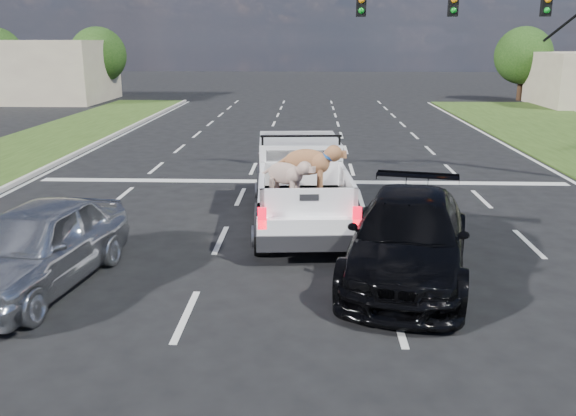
% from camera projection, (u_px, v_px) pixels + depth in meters
% --- Properties ---
extents(ground, '(160.00, 160.00, 0.00)m').
position_uv_depth(ground, '(291.00, 318.00, 10.09)').
color(ground, black).
rests_on(ground, ground).
extents(road_markings, '(17.75, 60.00, 0.01)m').
position_uv_depth(road_markings, '(299.00, 210.00, 16.41)').
color(road_markings, silver).
rests_on(road_markings, ground).
extents(traffic_signal, '(9.11, 0.31, 7.00)m').
position_uv_depth(traffic_signal, '(537.00, 30.00, 18.67)').
color(traffic_signal, black).
rests_on(traffic_signal, ground).
extents(building_left, '(10.00, 8.00, 4.40)m').
position_uv_depth(building_left, '(37.00, 71.00, 44.91)').
color(building_left, '#C5B996').
rests_on(building_left, ground).
extents(tree_far_c, '(4.20, 4.20, 5.40)m').
position_uv_depth(tree_far_c, '(98.00, 55.00, 46.40)').
color(tree_far_c, '#332114').
rests_on(tree_far_c, ground).
extents(tree_far_d, '(4.20, 4.20, 5.40)m').
position_uv_depth(tree_far_d, '(523.00, 56.00, 45.20)').
color(tree_far_d, '#332114').
rests_on(tree_far_d, ground).
extents(pickup_truck, '(2.59, 6.05, 2.22)m').
position_uv_depth(pickup_truck, '(301.00, 182.00, 15.03)').
color(pickup_truck, black).
rests_on(pickup_truck, ground).
extents(silver_sedan, '(2.51, 4.88, 1.59)m').
position_uv_depth(silver_sedan, '(36.00, 246.00, 11.17)').
color(silver_sedan, '#B7B9BE').
rests_on(silver_sedan, ground).
extents(black_coupe, '(3.32, 5.77, 1.57)m').
position_uv_depth(black_coupe, '(408.00, 237.00, 11.71)').
color(black_coupe, black).
rests_on(black_coupe, ground).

